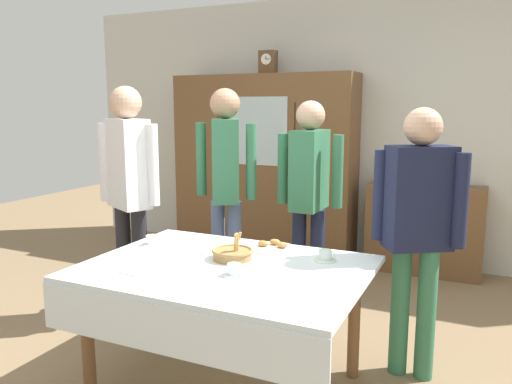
% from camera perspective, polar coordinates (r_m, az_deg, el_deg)
% --- Properties ---
extents(ground_plane, '(12.00, 12.00, 0.00)m').
position_cam_1_polar(ground_plane, '(3.27, -1.55, -19.49)').
color(ground_plane, '#846B4C').
rests_on(ground_plane, ground).
extents(back_wall, '(6.40, 0.10, 2.70)m').
position_cam_1_polar(back_wall, '(5.37, 11.09, 6.88)').
color(back_wall, silver).
rests_on(back_wall, ground).
extents(dining_table, '(1.53, 1.12, 0.73)m').
position_cam_1_polar(dining_table, '(2.82, -3.77, -10.32)').
color(dining_table, brown).
rests_on(dining_table, ground).
extents(wall_cabinet, '(1.96, 0.46, 1.92)m').
position_cam_1_polar(wall_cabinet, '(5.41, 0.90, 2.94)').
color(wall_cabinet, brown).
rests_on(wall_cabinet, ground).
extents(mantel_clock, '(0.18, 0.11, 0.24)m').
position_cam_1_polar(mantel_clock, '(5.37, 1.37, 14.41)').
color(mantel_clock, brown).
rests_on(mantel_clock, wall_cabinet).
extents(bookshelf_low, '(1.07, 0.35, 0.86)m').
position_cam_1_polar(bookshelf_low, '(5.13, 18.42, -3.98)').
color(bookshelf_low, brown).
rests_on(bookshelf_low, ground).
extents(book_stack, '(0.17, 0.23, 0.10)m').
position_cam_1_polar(book_stack, '(5.04, 18.71, 1.35)').
color(book_stack, '#2D5184').
rests_on(book_stack, bookshelf_low).
extents(tea_cup_near_right, '(0.13, 0.13, 0.06)m').
position_cam_1_polar(tea_cup_near_right, '(2.92, 7.81, -7.16)').
color(tea_cup_near_right, silver).
rests_on(tea_cup_near_right, dining_table).
extents(tea_cup_far_left, '(0.13, 0.13, 0.06)m').
position_cam_1_polar(tea_cup_far_left, '(3.27, -11.62, -5.41)').
color(tea_cup_far_left, white).
rests_on(tea_cup_far_left, dining_table).
extents(tea_cup_back_edge, '(0.13, 0.13, 0.06)m').
position_cam_1_polar(tea_cup_back_edge, '(2.65, -2.44, -8.86)').
color(tea_cup_back_edge, white).
rests_on(tea_cup_back_edge, dining_table).
extents(bread_basket, '(0.24, 0.24, 0.16)m').
position_cam_1_polar(bread_basket, '(2.92, -2.66, -6.93)').
color(bread_basket, '#9E7542').
rests_on(bread_basket, dining_table).
extents(pastry_plate, '(0.28, 0.28, 0.05)m').
position_cam_1_polar(pastry_plate, '(3.13, 1.87, -6.20)').
color(pastry_plate, white).
rests_on(pastry_plate, dining_table).
extents(spoon_mid_left, '(0.12, 0.02, 0.01)m').
position_cam_1_polar(spoon_mid_left, '(3.04, -6.52, -6.91)').
color(spoon_mid_left, silver).
rests_on(spoon_mid_left, dining_table).
extents(spoon_mid_right, '(0.12, 0.02, 0.01)m').
position_cam_1_polar(spoon_mid_right, '(2.74, -13.97, -9.05)').
color(spoon_mid_right, silver).
rests_on(spoon_mid_right, dining_table).
extents(person_behind_table_right, '(0.52, 0.37, 1.64)m').
position_cam_1_polar(person_behind_table_right, '(3.89, 6.03, 0.75)').
color(person_behind_table_right, '#191E38').
rests_on(person_behind_table_right, ground).
extents(person_by_cabinet, '(0.52, 0.36, 1.59)m').
position_cam_1_polar(person_by_cabinet, '(3.03, 17.81, -2.83)').
color(person_by_cabinet, '#33704C').
rests_on(person_by_cabinet, ground).
extents(person_beside_shelf, '(0.52, 0.34, 1.74)m').
position_cam_1_polar(person_beside_shelf, '(3.81, -14.15, 1.39)').
color(person_beside_shelf, '#232328').
rests_on(person_beside_shelf, ground).
extents(person_near_right_end, '(0.52, 0.41, 1.73)m').
position_cam_1_polar(person_near_right_end, '(3.96, -3.43, 1.90)').
color(person_near_right_end, slate).
rests_on(person_near_right_end, ground).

